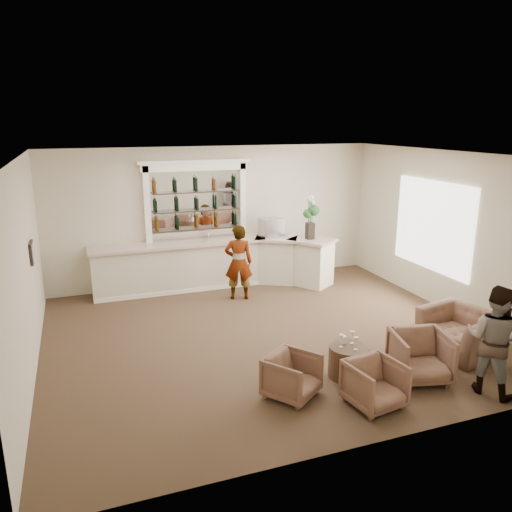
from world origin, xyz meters
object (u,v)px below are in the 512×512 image
(cocktail_table, at_px, (348,361))
(guest, at_px, (494,340))
(armchair_right, at_px, (420,356))
(armchair_far, at_px, (460,332))
(bar_counter, at_px, (216,264))
(armchair_center, at_px, (375,384))
(armchair_left, at_px, (292,376))
(espresso_machine, at_px, (271,228))
(sommelier, at_px, (239,262))
(flower_vase, at_px, (310,215))

(cocktail_table, bearing_deg, guest, -32.71)
(armchair_right, relative_size, armchair_far, 0.72)
(bar_counter, bearing_deg, guest, -67.41)
(bar_counter, height_order, guest, guest)
(bar_counter, relative_size, guest, 3.47)
(armchair_center, xyz_separation_m, armchair_far, (2.29, 0.93, 0.05))
(armchair_left, xyz_separation_m, espresso_machine, (1.69, 5.09, 1.05))
(guest, relative_size, armchair_left, 2.35)
(bar_counter, distance_m, armchair_far, 5.68)
(armchair_right, distance_m, espresso_machine, 5.40)
(sommelier, distance_m, armchair_right, 4.67)
(armchair_right, xyz_separation_m, armchair_far, (1.22, 0.52, -0.00))
(sommelier, xyz_separation_m, armchair_center, (0.44, -4.80, -0.51))
(armchair_center, height_order, flower_vase, flower_vase)
(sommelier, bearing_deg, espresso_machine, -125.88)
(armchair_center, bearing_deg, armchair_left, 139.16)
(armchair_far, relative_size, espresso_machine, 2.25)
(armchair_center, distance_m, armchair_far, 2.47)
(flower_vase, bearing_deg, bar_counter, 165.39)
(sommelier, distance_m, espresso_machine, 1.54)
(armchair_left, bearing_deg, armchair_far, -30.97)
(armchair_left, relative_size, armchair_center, 0.97)
(bar_counter, bearing_deg, flower_vase, -14.61)
(bar_counter, bearing_deg, espresso_machine, -2.00)
(bar_counter, relative_size, armchair_left, 8.14)
(armchair_left, height_order, armchair_center, armchair_center)
(cocktail_table, bearing_deg, armchair_right, -24.48)
(bar_counter, xyz_separation_m, armchair_center, (0.69, -5.75, -0.24))
(armchair_right, xyz_separation_m, flower_vase, (0.41, 4.77, 1.35))
(guest, bearing_deg, espresso_machine, -14.86)
(armchair_center, distance_m, armchair_right, 1.15)
(armchair_left, bearing_deg, cocktail_table, -23.37)
(armchair_far, bearing_deg, espresso_machine, -173.91)
(espresso_machine, bearing_deg, armchair_center, -100.54)
(sommelier, bearing_deg, guest, 129.60)
(armchair_far, bearing_deg, bar_counter, -160.60)
(armchair_right, height_order, espresso_machine, espresso_machine)
(armchair_center, bearing_deg, guest, -16.74)
(sommelier, relative_size, guest, 1.03)
(espresso_machine, bearing_deg, armchair_left, -111.88)
(armchair_left, distance_m, armchair_center, 1.16)
(armchair_right, bearing_deg, flower_vase, 98.61)
(guest, bearing_deg, armchair_left, 47.50)
(cocktail_table, distance_m, flower_vase, 4.78)
(espresso_machine, bearing_deg, armchair_far, -75.07)
(flower_vase, bearing_deg, armchair_far, -79.20)
(cocktail_table, xyz_separation_m, armchair_left, (-1.06, -0.25, 0.07))
(armchair_right, bearing_deg, cocktail_table, 169.05)
(bar_counter, height_order, armchair_far, bar_counter)
(sommelier, bearing_deg, cocktail_table, 113.13)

